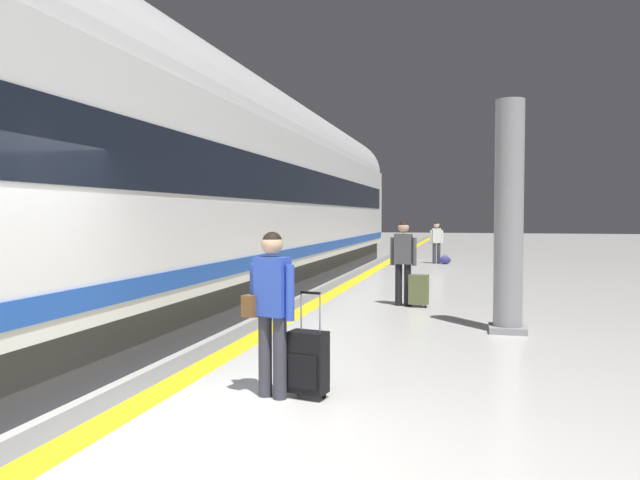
{
  "coord_description": "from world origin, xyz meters",
  "views": [
    {
      "loc": [
        2.38,
        -4.23,
        1.82
      ],
      "look_at": [
        0.27,
        4.24,
        1.46
      ],
      "focal_mm": 33.7,
      "sensor_mm": 36.0,
      "label": 1
    }
  ],
  "objects_px": {
    "passenger_near": "(403,257)",
    "passenger_mid": "(437,239)",
    "traveller_foreground": "(271,302)",
    "duffel_bag_mid": "(445,260)",
    "rolling_suitcase_foreground": "(308,362)",
    "suitcase_near": "(419,290)",
    "platform_pillar": "(509,222)",
    "high_speed_train": "(240,186)"
  },
  "relations": [
    {
      "from": "passenger_mid",
      "to": "duffel_bag_mid",
      "type": "bearing_deg",
      "value": -32.79
    },
    {
      "from": "traveller_foreground",
      "to": "rolling_suitcase_foreground",
      "type": "relative_size",
      "value": 1.57
    },
    {
      "from": "platform_pillar",
      "to": "passenger_mid",
      "type": "bearing_deg",
      "value": 97.68
    },
    {
      "from": "suitcase_near",
      "to": "passenger_near",
      "type": "bearing_deg",
      "value": 161.18
    },
    {
      "from": "suitcase_near",
      "to": "passenger_mid",
      "type": "relative_size",
      "value": 0.41
    },
    {
      "from": "duffel_bag_mid",
      "to": "platform_pillar",
      "type": "relative_size",
      "value": 0.12
    },
    {
      "from": "traveller_foreground",
      "to": "platform_pillar",
      "type": "bearing_deg",
      "value": 58.5
    },
    {
      "from": "duffel_bag_mid",
      "to": "platform_pillar",
      "type": "height_order",
      "value": "platform_pillar"
    },
    {
      "from": "rolling_suitcase_foreground",
      "to": "suitcase_near",
      "type": "relative_size",
      "value": 1.64
    },
    {
      "from": "traveller_foreground",
      "to": "duffel_bag_mid",
      "type": "distance_m",
      "value": 17.24
    },
    {
      "from": "high_speed_train",
      "to": "rolling_suitcase_foreground",
      "type": "distance_m",
      "value": 8.27
    },
    {
      "from": "rolling_suitcase_foreground",
      "to": "traveller_foreground",
      "type": "bearing_deg",
      "value": -170.34
    },
    {
      "from": "traveller_foreground",
      "to": "duffel_bag_mid",
      "type": "height_order",
      "value": "traveller_foreground"
    },
    {
      "from": "platform_pillar",
      "to": "passenger_near",
      "type": "bearing_deg",
      "value": 128.52
    },
    {
      "from": "high_speed_train",
      "to": "platform_pillar",
      "type": "xyz_separation_m",
      "value": [
        5.69,
        -3.13,
        -0.77
      ]
    },
    {
      "from": "suitcase_near",
      "to": "high_speed_train",
      "type": "bearing_deg",
      "value": 167.91
    },
    {
      "from": "traveller_foreground",
      "to": "passenger_near",
      "type": "relative_size",
      "value": 0.97
    },
    {
      "from": "passenger_mid",
      "to": "duffel_bag_mid",
      "type": "height_order",
      "value": "passenger_mid"
    },
    {
      "from": "passenger_near",
      "to": "passenger_mid",
      "type": "distance_m",
      "value": 10.96
    },
    {
      "from": "suitcase_near",
      "to": "platform_pillar",
      "type": "xyz_separation_m",
      "value": [
        1.56,
        -2.25,
        1.38
      ]
    },
    {
      "from": "traveller_foreground",
      "to": "suitcase_near",
      "type": "relative_size",
      "value": 2.57
    },
    {
      "from": "suitcase_near",
      "to": "platform_pillar",
      "type": "height_order",
      "value": "platform_pillar"
    },
    {
      "from": "suitcase_near",
      "to": "platform_pillar",
      "type": "bearing_deg",
      "value": -55.31
    },
    {
      "from": "suitcase_near",
      "to": "traveller_foreground",
      "type": "bearing_deg",
      "value": -98.48
    },
    {
      "from": "traveller_foreground",
      "to": "suitcase_near",
      "type": "distance_m",
      "value": 6.43
    },
    {
      "from": "passenger_near",
      "to": "suitcase_near",
      "type": "relative_size",
      "value": 2.65
    },
    {
      "from": "suitcase_near",
      "to": "duffel_bag_mid",
      "type": "bearing_deg",
      "value": 89.57
    },
    {
      "from": "duffel_bag_mid",
      "to": "passenger_mid",
      "type": "bearing_deg",
      "value": 147.21
    },
    {
      "from": "passenger_mid",
      "to": "platform_pillar",
      "type": "bearing_deg",
      "value": -82.32
    },
    {
      "from": "traveller_foreground",
      "to": "high_speed_train",
      "type": "bearing_deg",
      "value": 113.84
    },
    {
      "from": "passenger_near",
      "to": "passenger_mid",
      "type": "bearing_deg",
      "value": 89.57
    },
    {
      "from": "high_speed_train",
      "to": "platform_pillar",
      "type": "bearing_deg",
      "value": -28.85
    },
    {
      "from": "traveller_foreground",
      "to": "rolling_suitcase_foreground",
      "type": "distance_m",
      "value": 0.7
    },
    {
      "from": "high_speed_train",
      "to": "passenger_mid",
      "type": "relative_size",
      "value": 17.05
    },
    {
      "from": "traveller_foreground",
      "to": "passenger_near",
      "type": "distance_m",
      "value": 6.47
    },
    {
      "from": "high_speed_train",
      "to": "platform_pillar",
      "type": "height_order",
      "value": "high_speed_train"
    },
    {
      "from": "traveller_foreground",
      "to": "passenger_mid",
      "type": "distance_m",
      "value": 17.41
    },
    {
      "from": "high_speed_train",
      "to": "passenger_mid",
      "type": "distance_m",
      "value": 11.02
    },
    {
      "from": "traveller_foreground",
      "to": "suitcase_near",
      "type": "bearing_deg",
      "value": 81.52
    },
    {
      "from": "high_speed_train",
      "to": "traveller_foreground",
      "type": "relative_size",
      "value": 16.16
    },
    {
      "from": "traveller_foreground",
      "to": "suitcase_near",
      "type": "height_order",
      "value": "traveller_foreground"
    },
    {
      "from": "rolling_suitcase_foreground",
      "to": "passenger_near",
      "type": "height_order",
      "value": "passenger_near"
    }
  ]
}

